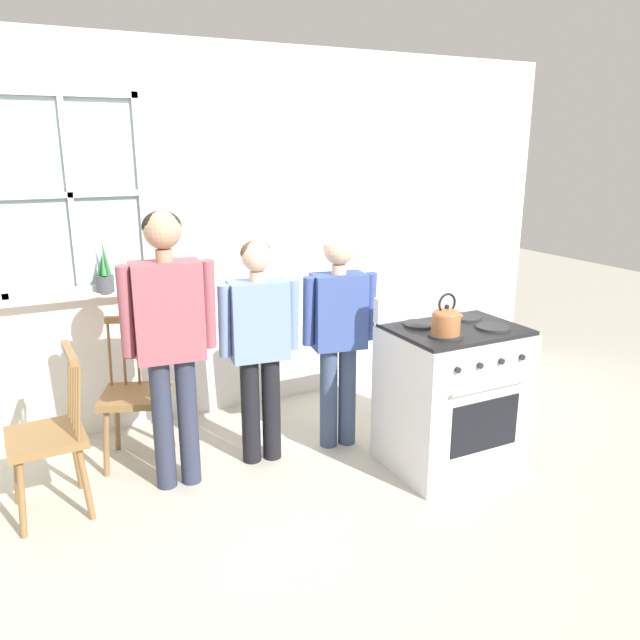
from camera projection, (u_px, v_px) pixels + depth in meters
ground_plane at (262, 501)px, 3.64m from camera, size 16.00×16.00×0.00m
wall_back at (191, 242)px, 4.50m from camera, size 6.40×0.16×2.70m
chair_by_window at (137, 396)px, 4.01m from camera, size 0.54×0.52×0.94m
chair_near_wall at (50, 438)px, 3.43m from camera, size 0.42×0.43×0.94m
person_elderly_left at (169, 325)px, 3.56m from camera, size 0.54×0.25×1.66m
person_teen_center at (259, 334)px, 3.90m from camera, size 0.52×0.25×1.45m
person_adult_right at (339, 321)px, 4.10m from camera, size 0.51×0.26×1.47m
stove at (451, 395)px, 3.97m from camera, size 0.80×0.68×1.08m
kettle at (446, 320)px, 3.62m from camera, size 0.21×0.17×0.25m
potted_plant at (104, 277)px, 4.20m from camera, size 0.12×0.12×0.36m
handbag at (139, 337)px, 4.15m from camera, size 0.24×0.24×0.31m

